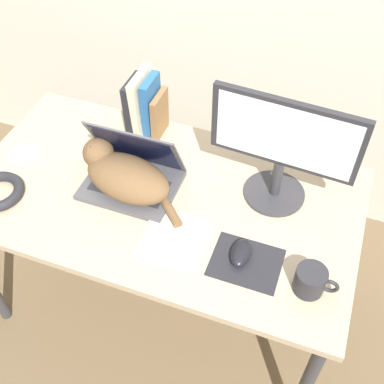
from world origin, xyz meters
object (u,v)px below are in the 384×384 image
(laptop, at_px, (133,174))
(notepad, at_px, (173,238))
(book_row, at_px, (145,107))
(mug, at_px, (311,281))
(external_monitor, at_px, (283,147))
(cd_disc, at_px, (24,154))
(cat, at_px, (124,175))
(computer_mouse, at_px, (241,253))

(laptop, distance_m, notepad, 0.29)
(book_row, bearing_deg, mug, -33.87)
(mug, bearing_deg, book_row, 146.13)
(mug, bearing_deg, external_monitor, 119.04)
(external_monitor, xyz_separation_m, cd_disc, (-0.94, -0.12, -0.22))
(laptop, height_order, notepad, laptop)
(cd_disc, bearing_deg, book_row, 36.58)
(book_row, bearing_deg, cd_disc, -143.42)
(cat, height_order, computer_mouse, cat)
(cd_disc, bearing_deg, cat, -3.74)
(cat, bearing_deg, book_row, 99.68)
(notepad, bearing_deg, laptop, 140.53)
(computer_mouse, bearing_deg, cat, 163.05)
(laptop, distance_m, book_row, 0.30)
(external_monitor, xyz_separation_m, computer_mouse, (-0.04, -0.29, -0.20))
(mug, distance_m, cd_disc, 1.14)
(laptop, bearing_deg, mug, -17.87)
(cat, distance_m, cd_disc, 0.44)
(book_row, height_order, notepad, book_row)
(laptop, bearing_deg, cd_disc, -179.33)
(cat, xyz_separation_m, mug, (0.69, -0.18, -0.03))
(cat, height_order, external_monitor, external_monitor)
(laptop, xyz_separation_m, cd_disc, (-0.45, -0.01, -0.05))
(notepad, bearing_deg, cd_disc, 165.25)
(computer_mouse, height_order, cd_disc, computer_mouse)
(laptop, bearing_deg, book_row, 103.99)
(cat, distance_m, external_monitor, 0.55)
(external_monitor, distance_m, book_row, 0.59)
(laptop, relative_size, book_row, 1.26)
(cat, height_order, notepad, cat)
(laptop, distance_m, computer_mouse, 0.48)
(mug, xyz_separation_m, cd_disc, (-1.12, 0.21, -0.04))
(book_row, xyz_separation_m, cd_disc, (-0.38, -0.29, -0.12))
(laptop, height_order, cat, laptop)
(cat, relative_size, cd_disc, 3.54)
(external_monitor, xyz_separation_m, mug, (0.19, -0.33, -0.18))
(book_row, distance_m, mug, 0.89)
(computer_mouse, xyz_separation_m, book_row, (-0.52, 0.46, 0.10))
(cat, distance_m, notepad, 0.29)
(notepad, bearing_deg, cat, 147.97)
(computer_mouse, bearing_deg, laptop, 158.61)
(book_row, height_order, cd_disc, book_row)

